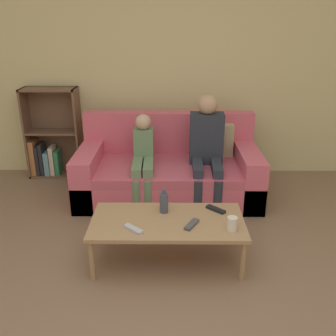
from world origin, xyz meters
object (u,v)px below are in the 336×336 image
couch (169,171)px  coffee_table (168,223)px  person_child (143,156)px  bookshelf (52,141)px  cup_near (232,224)px  tv_remote_1 (216,209)px  person_adult (207,143)px  tv_remote_2 (192,224)px  tv_remote_0 (133,229)px  bottle (164,202)px

couch → coffee_table: 1.24m
person_child → bookshelf: bearing=147.2°
cup_near → tv_remote_1: bearing=105.6°
person_adult → cup_near: (0.08, -1.28, -0.21)m
person_adult → couch: bearing=167.4°
tv_remote_2 → cup_near: bearing=17.4°
person_adult → tv_remote_0: size_ratio=6.97×
person_adult → person_child: size_ratio=1.23×
bookshelf → tv_remote_0: size_ratio=6.77×
bookshelf → tv_remote_1: 2.45m
person_child → cup_near: (0.74, -1.23, -0.08)m
person_child → tv_remote_2: person_child is taller
person_child → tv_remote_1: person_child is taller
tv_remote_2 → person_child: bearing=140.0°
coffee_table → tv_remote_0: 0.30m
couch → tv_remote_2: size_ratio=11.14×
tv_remote_0 → person_adult: bearing=14.9°
person_adult → tv_remote_2: (-0.21, -1.22, -0.25)m
bookshelf → bottle: bookshelf is taller
couch → bookshelf: bookshelf is taller
coffee_table → person_child: size_ratio=1.32×
tv_remote_1 → bottle: bearing=136.6°
person_adult → tv_remote_0: person_adult is taller
person_child → tv_remote_0: person_child is taller
cup_near → person_adult: bearing=93.6°
bottle → tv_remote_1: bearing=3.7°
coffee_table → bottle: size_ratio=5.87×
tv_remote_0 → cup_near: bearing=-47.7°
couch → coffee_table: size_ratio=1.61×
couch → person_adult: 0.54m
bookshelf → bottle: 2.18m
tv_remote_1 → bottle: 0.43m
person_child → tv_remote_2: 1.25m
tv_remote_0 → tv_remote_2: 0.44m
couch → person_adult: size_ratio=1.72×
bookshelf → person_child: 1.37m
cup_near → bottle: bottle is taller
tv_remote_1 → couch: bearing=62.5°
bookshelf → bottle: (1.40, -1.67, 0.02)m
couch → person_child: person_child is taller
tv_remote_1 → bottle: bottle is taller
cup_near → tv_remote_0: bearing=-179.2°
tv_remote_1 → bottle: size_ratio=0.77×
person_child → bottle: (0.23, -0.95, -0.05)m
tv_remote_2 → bottle: (-0.21, 0.21, 0.08)m
tv_remote_0 → person_child: bearing=41.9°
person_child → cup_near: 1.43m
tv_remote_0 → bottle: bottle is taller
person_adult → cup_near: 1.30m
coffee_table → person_child: (-0.26, 1.08, 0.17)m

